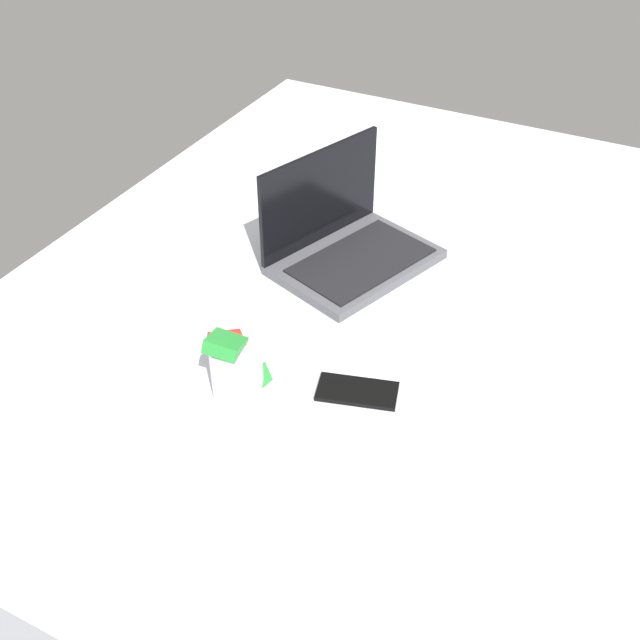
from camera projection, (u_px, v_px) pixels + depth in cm
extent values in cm
cube|color=#B7BCC6|center=(371.00, 318.00, 167.66)|extent=(180.00, 140.00, 18.00)
cube|color=#4C4C51|center=(356.00, 262.00, 166.61)|extent=(38.73, 32.58, 2.00)
cube|color=black|center=(361.00, 260.00, 165.01)|extent=(32.98, 25.60, 0.40)
cube|color=black|center=(320.00, 196.00, 165.69)|extent=(31.49, 11.81, 21.00)
cylinder|color=silver|center=(237.00, 371.00, 132.91)|extent=(9.00, 9.00, 11.00)
cube|color=#268C33|center=(251.00, 377.00, 135.20)|extent=(5.25, 7.17, 5.87)
cube|color=blue|center=(235.00, 371.00, 133.86)|extent=(8.22, 8.22, 7.45)
cube|color=blue|center=(234.00, 367.00, 131.99)|extent=(6.42, 7.63, 6.49)
cube|color=red|center=(234.00, 355.00, 131.91)|extent=(5.14, 5.92, 4.87)
cube|color=red|center=(227.00, 346.00, 131.08)|extent=(7.39, 7.33, 3.83)
cube|color=#268C33|center=(225.00, 345.00, 128.47)|extent=(7.23, 7.09, 4.86)
cube|color=black|center=(357.00, 391.00, 136.31)|extent=(10.39, 15.33, 0.80)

